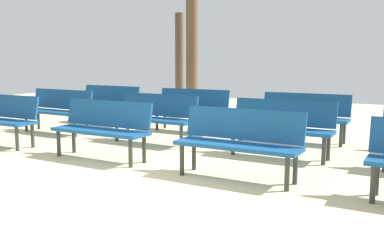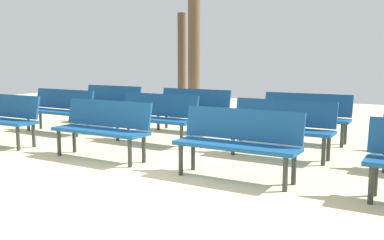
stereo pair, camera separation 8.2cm
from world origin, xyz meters
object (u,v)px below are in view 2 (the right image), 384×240
Objects in this scene: bench_r2_c0 at (110,102)px; bench_r0_c0 at (1,116)px; bench_r2_c1 at (193,107)px; bench_r0_c2 at (238,139)px; bench_r1_c2 at (281,125)px; bench_r2_c2 at (305,114)px; bench_r1_c0 at (60,108)px; tree_1 at (182,62)px; bench_r1_c1 at (156,115)px; bench_r0_c1 at (103,125)px; tree_0 at (194,59)px.

bench_r0_c0 is at bearing -88.92° from bench_r2_c0.
bench_r2_c0 is 2.25m from bench_r2_c1.
bench_r0_c0 and bench_r0_c2 have the same top height.
bench_r1_c2 and bench_r2_c2 have the same top height.
bench_r2_c0 is at bearing 162.01° from bench_r1_c2.
bench_r0_c0 is at bearing -162.84° from bench_r1_c2.
bench_r2_c1 is (-2.34, 1.51, 0.00)m from bench_r1_c2.
bench_r0_c2 is 1.45m from bench_r1_c2.
tree_1 is (0.20, 4.77, 0.91)m from bench_r1_c0.
bench_r1_c0 is at bearing -91.41° from bench_r2_c0.
bench_r2_c2 is (0.14, 2.88, 0.00)m from bench_r0_c2.
bench_r1_c1 is at bearing -31.62° from bench_r2_c0.
tree_1 is at bearing 117.28° from bench_r1_c1.
bench_r2_c2 is (2.38, 2.79, 0.00)m from bench_r0_c1.
bench_r0_c0 is at bearing -145.91° from bench_r1_c1.
bench_r1_c1 is at bearing 179.42° from bench_r1_c2.
tree_0 reaches higher than tree_1.
tree_1 is at bearing 90.69° from bench_r1_c0.
tree_1 reaches higher than bench_r2_c0.
bench_r2_c2 is 5.75m from tree_1.
bench_r0_c0 is 6.27m from tree_1.
bench_r1_c0 is at bearing -112.02° from tree_0.
tree_1 is at bearing 133.93° from bench_r1_c2.
bench_r0_c1 is 1.00× the size of bench_r2_c0.
tree_1 is (-2.13, 6.24, 0.91)m from bench_r0_c1.
bench_r0_c1 and bench_r2_c0 have the same top height.
bench_r2_c0 is at bearing -91.71° from tree_1.
bench_r2_c1 is at bearing 178.90° from bench_r2_c2.
bench_r0_c1 is 1.00× the size of bench_r1_c0.
tree_1 is at bearing 123.48° from bench_r2_c1.
tree_0 is at bearing 104.18° from bench_r0_c1.
bench_r2_c2 is (2.35, -0.07, 0.00)m from bench_r2_c1.
bench_r1_c1 is (2.36, -0.03, 0.00)m from bench_r1_c0.
bench_r0_c1 and bench_r1_c2 have the same top height.
bench_r0_c1 is at bearing 179.95° from bench_r0_c2.
bench_r2_c2 is (4.60, -0.18, 0.00)m from bench_r2_c0.
tree_1 is (-4.36, 6.34, 0.91)m from bench_r0_c2.
bench_r2_c1 is (-2.21, 2.95, 0.00)m from bench_r0_c2.
bench_r1_c1 and bench_r2_c1 have the same top height.
tree_0 is 1.83m from tree_1.
tree_0 is at bearing 58.64° from bench_r2_c0.
bench_r1_c0 is 2.73m from bench_r2_c1.
tree_0 is at bearing 125.51° from bench_r0_c2.
bench_r1_c1 and bench_r2_c0 have the same top height.
bench_r0_c1 is at bearing -78.59° from tree_0.
bench_r0_c1 and bench_r1_c0 have the same top height.
tree_1 reaches higher than bench_r0_c1.
bench_r1_c0 is 1.00× the size of bench_r1_c1.
bench_r0_c0 is 0.99× the size of bench_r0_c1.
tree_0 is at bearing 135.24° from bench_r1_c2.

